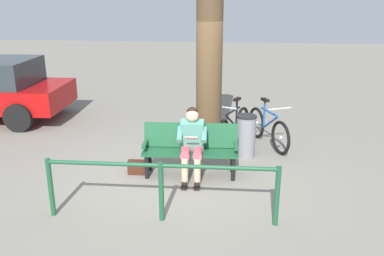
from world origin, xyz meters
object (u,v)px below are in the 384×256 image
person_reading (192,140)px  tree_trunk (209,55)px  litter_bin (246,136)px  bicycle_silver (233,127)px  bicycle_green (203,126)px  bench (191,146)px  bicycle_orange (268,128)px  handbag (137,167)px

person_reading → tree_trunk: (-0.20, -1.15, 1.24)m
person_reading → litter_bin: 1.42m
bicycle_silver → bicycle_green: same height
bench → tree_trunk: 1.72m
bench → tree_trunk: size_ratio=0.43×
person_reading → bench: bearing=-78.3°
tree_trunk → bicycle_orange: tree_trunk is taller
tree_trunk → litter_bin: size_ratio=4.72×
bicycle_silver → bench: bearing=-1.8°
person_reading → bicycle_silver: (-0.67, -1.68, -0.31)m
litter_bin → bicycle_orange: bicycle_orange is taller
handbag → bicycle_silver: bearing=-134.7°
bicycle_orange → bicycle_silver: same height
bicycle_silver → bicycle_green: (0.62, 0.00, 0.00)m
bench → bicycle_green: (-0.09, -1.52, -0.15)m
bench → handbag: (0.92, 0.12, -0.39)m
person_reading → bicycle_green: person_reading is taller
handbag → bicycle_orange: bearing=-144.8°
person_reading → litter_bin: person_reading is taller
person_reading → bicycle_green: bearing=-94.2°
bench → bicycle_silver: (-0.71, -1.52, -0.15)m
bench → litter_bin: size_ratio=2.01×
tree_trunk → bicycle_orange: bearing=-155.3°
handbag → litter_bin: (-1.87, -1.01, 0.28)m
tree_trunk → litter_bin: tree_trunk is taller
person_reading → bicycle_orange: bearing=-131.7°
bench → bicycle_green: size_ratio=0.99×
bicycle_orange → bicycle_green: (1.33, 0.01, 0.00)m
litter_bin → bicycle_green: 1.07m
bench → bicycle_orange: size_ratio=1.04×
tree_trunk → bicycle_silver: size_ratio=2.42×
litter_bin → bicycle_green: size_ratio=0.49×
bicycle_silver → bicycle_green: size_ratio=0.96×
person_reading → litter_bin: size_ratio=1.49×
bicycle_orange → bicycle_green: 1.33m
person_reading → handbag: bearing=-5.0°
handbag → bicycle_silver: (-1.63, -1.64, 0.24)m
person_reading → tree_trunk: 1.70m
bench → person_reading: (-0.04, 0.16, 0.16)m
bench → handbag: bearing=5.0°
tree_trunk → litter_bin: bearing=172.3°
person_reading → bicycle_silver: size_ratio=0.77×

